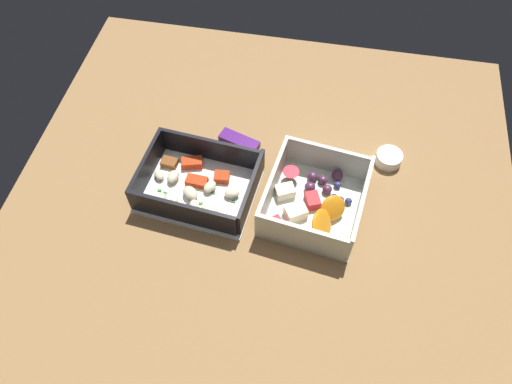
% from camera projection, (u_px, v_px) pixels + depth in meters
% --- Properties ---
extents(table_surface, '(0.80, 0.80, 0.02)m').
position_uv_depth(table_surface, '(261.00, 206.00, 0.78)').
color(table_surface, '#9E7547').
rests_on(table_surface, ground).
extents(pasta_container, '(0.19, 0.15, 0.05)m').
position_uv_depth(pasta_container, '(198.00, 185.00, 0.77)').
color(pasta_container, white).
rests_on(pasta_container, table_surface).
extents(fruit_bowl, '(0.16, 0.18, 0.06)m').
position_uv_depth(fruit_bowl, '(314.00, 201.00, 0.75)').
color(fruit_bowl, silver).
rests_on(fruit_bowl, table_surface).
extents(candy_bar, '(0.07, 0.04, 0.01)m').
position_uv_depth(candy_bar, '(239.00, 141.00, 0.83)').
color(candy_bar, '#51197A').
rests_on(candy_bar, table_surface).
extents(paper_cup_liner, '(0.04, 0.04, 0.02)m').
position_uv_depth(paper_cup_liner, '(389.00, 158.00, 0.81)').
color(paper_cup_liner, white).
rests_on(paper_cup_liner, table_surface).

